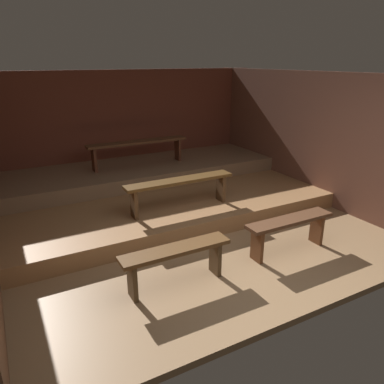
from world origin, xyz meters
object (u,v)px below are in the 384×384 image
object	(u,v)px
bench_floor_left	(176,257)
bench_middle_center	(138,146)
bench_floor_right	(289,226)
bench_lower_center	(180,185)

from	to	relation	value
bench_floor_left	bench_middle_center	bearing A→B (deg)	76.19
bench_floor_right	bench_lower_center	distance (m)	1.71
bench_middle_center	bench_floor_right	bearing A→B (deg)	-75.12
bench_floor_left	bench_floor_right	bearing A→B (deg)	0.00
bench_floor_left	bench_floor_right	world-z (taller)	same
bench_floor_left	bench_middle_center	distance (m)	3.34
bench_floor_left	bench_middle_center	xyz separation A→B (m)	(0.79, 3.20, 0.53)
bench_lower_center	bench_floor_right	bearing A→B (deg)	-59.53
bench_floor_left	bench_lower_center	bearing A→B (deg)	61.76
bench_floor_right	bench_middle_center	world-z (taller)	bench_middle_center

